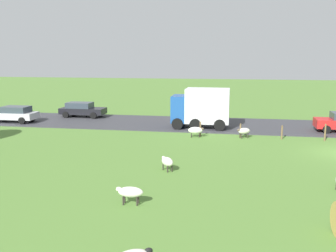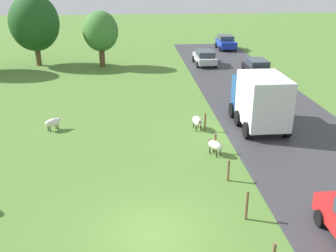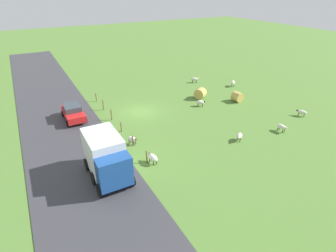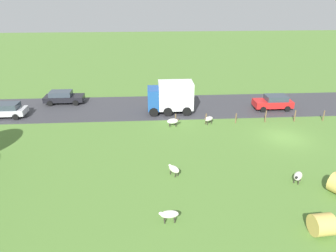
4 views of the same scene
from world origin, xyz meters
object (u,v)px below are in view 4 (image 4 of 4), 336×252
at_px(sheep_2, 169,214).
at_px(sheep_3, 209,119).
at_px(hay_bale_0, 322,225).
at_px(car_1, 63,97).
at_px(sheep_0, 298,176).
at_px(car_0, 5,110).
at_px(car_2, 273,102).
at_px(sheep_1, 174,169).
at_px(truck_0, 171,96).
at_px(sheep_5, 173,121).

distance_m(sheep_2, sheep_3, 15.14).
bearing_deg(hay_bale_0, car_1, 40.27).
relative_size(sheep_0, car_0, 0.25).
distance_m(hay_bale_0, car_2, 20.08).
bearing_deg(sheep_1, sheep_0, -99.83).
bearing_deg(truck_0, car_0, 90.91).
xyz_separation_m(sheep_5, car_0, (3.58, 17.62, 0.29)).
distance_m(sheep_2, truck_0, 17.89).
distance_m(sheep_3, car_1, 17.74).
xyz_separation_m(sheep_2, hay_bale_0, (-1.52, -8.40, 0.09)).
height_order(sheep_5, car_2, car_2).
bearing_deg(sheep_0, sheep_3, 21.98).
bearing_deg(hay_bale_0, sheep_2, 79.71).
bearing_deg(car_1, car_2, -98.37).
height_order(truck_0, car_0, truck_0).
bearing_deg(sheep_3, sheep_2, 160.66).
relative_size(sheep_5, truck_0, 0.25).
distance_m(sheep_0, truck_0, 16.38).
bearing_deg(car_2, sheep_2, 143.89).
bearing_deg(sheep_2, sheep_3, -19.34).
height_order(car_0, car_1, car_0).
xyz_separation_m(sheep_2, sheep_5, (13.92, -1.33, 0.01)).
bearing_deg(car_0, truck_0, -89.09).
bearing_deg(sheep_3, truck_0, 45.68).
bearing_deg(sheep_2, truck_0, -4.63).
relative_size(sheep_2, hay_bale_0, 0.96).
bearing_deg(sheep_5, sheep_1, 175.94).
xyz_separation_m(sheep_0, hay_bale_0, (-5.03, 0.97, 0.12)).
relative_size(sheep_1, hay_bale_0, 0.85).
bearing_deg(truck_0, sheep_3, -134.32).
bearing_deg(car_2, truck_0, 91.02).
bearing_deg(car_1, sheep_1, -144.38).
height_order(sheep_0, car_2, car_2).
height_order(truck_0, car_1, truck_0).
relative_size(sheep_3, truck_0, 0.23).
relative_size(truck_0, car_0, 1.10).
bearing_deg(sheep_2, sheep_5, -5.46).
bearing_deg(sheep_5, car_2, -70.97).
height_order(sheep_3, car_1, car_1).
bearing_deg(car_0, sheep_2, -137.04).
relative_size(sheep_1, truck_0, 0.22).
bearing_deg(sheep_0, hay_bale_0, 169.09).
relative_size(sheep_5, hay_bale_0, 1.00).
distance_m(hay_bale_0, car_1, 30.26).
relative_size(sheep_2, car_2, 0.28).
bearing_deg(sheep_3, car_1, 65.79).
height_order(sheep_1, car_2, car_2).
xyz_separation_m(sheep_3, car_0, (3.21, 21.30, 0.30)).
relative_size(hay_bale_0, car_2, 0.29).
bearing_deg(hay_bale_0, truck_0, 19.82).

